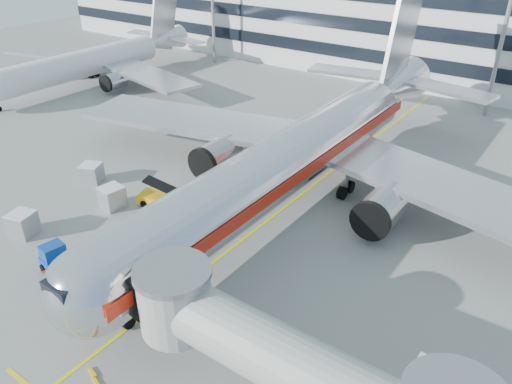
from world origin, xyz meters
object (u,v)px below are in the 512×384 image
Objects in this scene: baggage_tug at (57,262)px; cargo_container_front at (23,224)px; belt_loader at (166,199)px; main_jet at (303,151)px; cargo_container_right at (112,197)px; cargo_container_left at (92,173)px; ramp_worker at (110,254)px.

baggage_tug is 6.31m from cargo_container_front.
main_jet is at bearing 44.73° from belt_loader.
cargo_container_right is 7.13m from cargo_container_front.
main_jet is at bearing 67.32° from baggage_tug.
cargo_container_front is at bearing -108.74° from cargo_container_right.
cargo_container_left is at bearing 107.50° from cargo_container_front.
belt_loader is 10.78m from baggage_tug.
cargo_container_left is at bearing 132.00° from baggage_tug.
belt_loader reaches higher than cargo_container_left.
cargo_container_left is at bearing 159.99° from cargo_container_right.
baggage_tug reaches higher than cargo_container_right.
main_jet is 10.02× the size of belt_loader.
cargo_container_front is 1.10× the size of ramp_worker.
cargo_container_right is (-11.80, -10.89, -3.29)m from main_jet.
belt_loader is 4.49m from cargo_container_right.
belt_loader reaches higher than cargo_container_right.
cargo_container_left is at bearing -173.91° from belt_loader.
belt_loader reaches higher than baggage_tug.
cargo_container_left is 8.99m from cargo_container_front.
baggage_tug is 13.27m from cargo_container_left.
cargo_container_right reaches higher than cargo_container_left.
main_jet is 25.60× the size of cargo_container_right.
ramp_worker is at bearing 8.66° from cargo_container_front.
baggage_tug is 1.31× the size of cargo_container_left.
main_jet is at bearing 28.38° from cargo_container_left.
main_jet is 25.71× the size of ramp_worker.
belt_loader is at bearing -135.27° from main_jet.
main_jet is 20.79m from baggage_tug.
belt_loader is 2.34× the size of cargo_container_front.
baggage_tug is 1.49× the size of ramp_worker.
belt_loader reaches higher than cargo_container_front.
cargo_container_front is (-14.09, -17.65, -3.29)m from main_jet.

